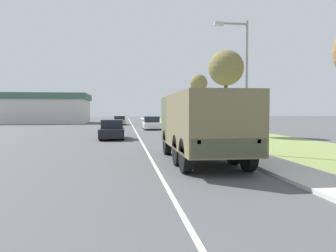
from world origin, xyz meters
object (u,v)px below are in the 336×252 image
(lamp_post, at_px, (242,73))
(military_truck, at_px, (202,122))
(car_nearest_ahead, at_px, (112,130))
(car_third_ahead, at_px, (120,121))
(car_second_ahead, at_px, (152,124))

(lamp_post, bearing_deg, military_truck, -139.15)
(car_nearest_ahead, bearing_deg, car_third_ahead, 89.60)
(military_truck, height_order, lamp_post, lamp_post)
(car_nearest_ahead, xyz_separation_m, car_second_ahead, (4.05, 12.68, 0.02))
(military_truck, bearing_deg, car_second_ahead, 90.11)
(car_nearest_ahead, relative_size, car_third_ahead, 0.86)
(car_third_ahead, xyz_separation_m, lamp_post, (6.42, -36.17, 3.32))
(car_second_ahead, distance_m, car_third_ahead, 14.28)
(military_truck, distance_m, car_nearest_ahead, 12.64)
(car_nearest_ahead, relative_size, lamp_post, 0.65)
(military_truck, distance_m, car_third_ahead, 38.55)
(military_truck, distance_m, lamp_post, 4.04)
(military_truck, bearing_deg, car_third_ahead, 95.82)
(car_third_ahead, bearing_deg, car_nearest_ahead, -90.40)
(car_nearest_ahead, bearing_deg, military_truck, -71.05)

